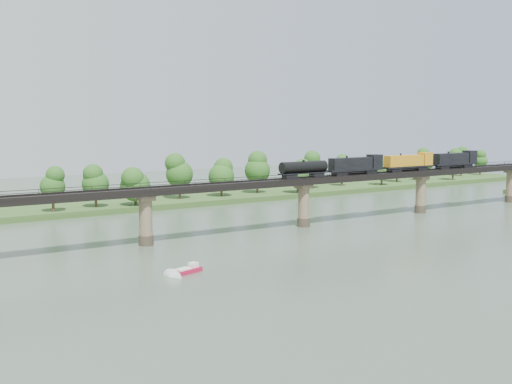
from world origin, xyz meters
TOP-DOWN VIEW (x-y plane):
  - ground at (0.00, 0.00)m, footprint 400.00×400.00m
  - far_bank at (0.00, 85.00)m, footprint 300.00×24.00m
  - bridge at (0.00, 30.00)m, footprint 236.00×30.00m
  - bridge_superstructure at (0.00, 30.00)m, footprint 220.00×4.90m
  - far_treeline at (-8.21, 80.52)m, footprint 289.06×17.54m
  - freight_train at (28.57, 30.00)m, footprint 68.76×2.68m
  - motorboat at (-44.38, 4.54)m, footprint 5.71×3.42m

SIDE VIEW (x-z plane):
  - ground at x=0.00m, z-range 0.00..0.00m
  - motorboat at x=-44.38m, z-range -0.24..1.27m
  - far_bank at x=0.00m, z-range 0.00..1.60m
  - bridge at x=0.00m, z-range -0.29..11.21m
  - far_treeline at x=-8.21m, z-range 2.03..15.63m
  - bridge_superstructure at x=0.00m, z-range 11.42..12.17m
  - freight_train at x=28.57m, z-range 11.39..16.13m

